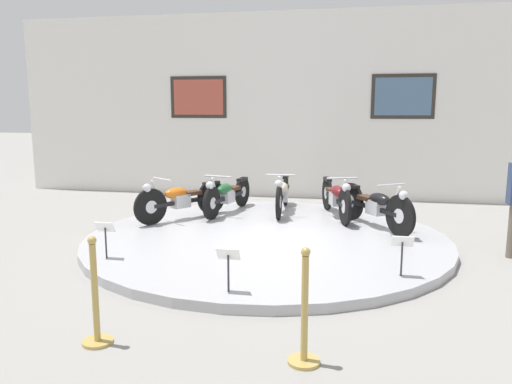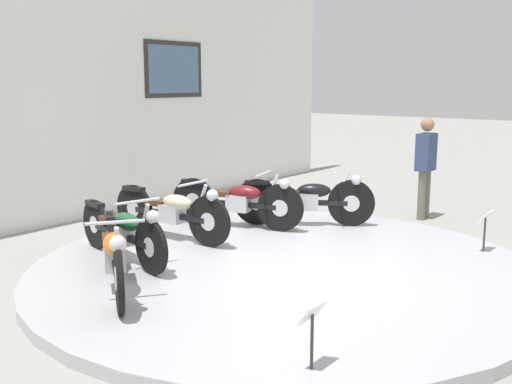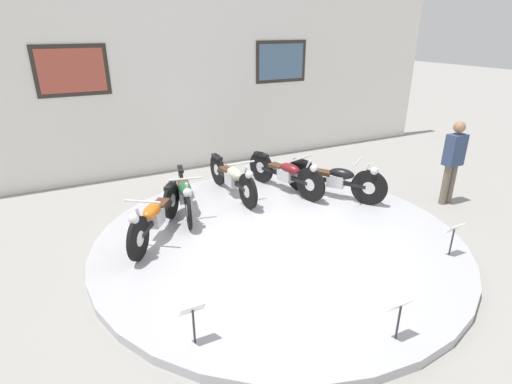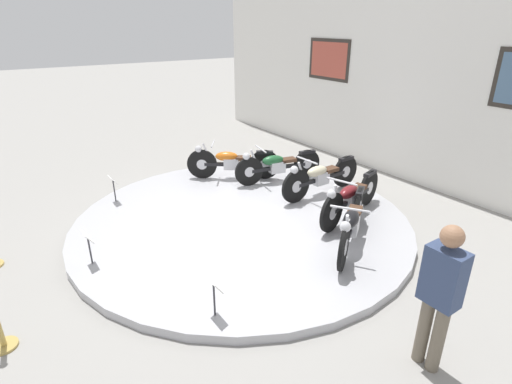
# 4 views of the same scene
# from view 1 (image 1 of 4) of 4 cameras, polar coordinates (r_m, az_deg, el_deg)

# --- Properties ---
(ground_plane) EXTENTS (60.00, 60.00, 0.00)m
(ground_plane) POSITION_cam_1_polar(r_m,az_deg,el_deg) (8.07, 1.21, -5.82)
(ground_plane) COLOR gray
(display_platform) EXTENTS (5.75, 5.75, 0.13)m
(display_platform) POSITION_cam_1_polar(r_m,az_deg,el_deg) (8.06, 1.21, -5.39)
(display_platform) COLOR #ADADB2
(display_platform) RESTS_ON ground_plane
(back_wall) EXTENTS (14.00, 0.22, 4.35)m
(back_wall) POSITION_cam_1_polar(r_m,az_deg,el_deg) (12.01, 4.73, 9.75)
(back_wall) COLOR white
(back_wall) RESTS_ON ground_plane
(motorcycle_orange) EXTENTS (1.20, 1.66, 0.80)m
(motorcycle_orange) POSITION_cam_1_polar(r_m,az_deg,el_deg) (9.18, -8.61, -0.75)
(motorcycle_orange) COLOR black
(motorcycle_orange) RESTS_ON display_platform
(motorcycle_green) EXTENTS (0.59, 1.93, 0.78)m
(motorcycle_green) POSITION_cam_1_polar(r_m,az_deg,el_deg) (9.65, -3.34, -0.22)
(motorcycle_green) COLOR black
(motorcycle_green) RESTS_ON display_platform
(motorcycle_cream) EXTENTS (0.54, 2.00, 0.80)m
(motorcycle_cream) POSITION_cam_1_polar(r_m,az_deg,el_deg) (9.71, 3.03, -0.06)
(motorcycle_cream) COLOR black
(motorcycle_cream) RESTS_ON display_platform
(motorcycle_maroon) EXTENTS (0.68, 1.95, 0.81)m
(motorcycle_maroon) POSITION_cam_1_polar(r_m,az_deg,el_deg) (9.36, 9.13, -0.50)
(motorcycle_maroon) COLOR black
(motorcycle_maroon) RESTS_ON display_platform
(motorcycle_black) EXTENTS (1.18, 1.70, 0.81)m
(motorcycle_black) POSITION_cam_1_polar(r_m,az_deg,el_deg) (8.67, 13.52, -1.44)
(motorcycle_black) COLOR black
(motorcycle_black) RESTS_ON display_platform
(info_placard_front_left) EXTENTS (0.26, 0.11, 0.51)m
(info_placard_front_left) POSITION_cam_1_polar(r_m,az_deg,el_deg) (7.06, -16.84, -4.38)
(info_placard_front_left) COLOR #333338
(info_placard_front_left) RESTS_ON display_platform
(info_placard_front_centre) EXTENTS (0.26, 0.11, 0.51)m
(info_placard_front_centre) POSITION_cam_1_polar(r_m,az_deg,el_deg) (5.56, -3.19, -7.76)
(info_placard_front_centre) COLOR #333338
(info_placard_front_centre) RESTS_ON display_platform
(info_placard_front_right) EXTENTS (0.26, 0.11, 0.51)m
(info_placard_front_right) POSITION_cam_1_polar(r_m,az_deg,el_deg) (6.31, 16.38, -6.03)
(info_placard_front_right) COLOR #333338
(info_placard_front_right) RESTS_ON display_platform
(stanchion_post_left_of_entry) EXTENTS (0.28, 0.28, 1.02)m
(stanchion_post_left_of_entry) POSITION_cam_1_polar(r_m,az_deg,el_deg) (4.91, -17.84, -12.51)
(stanchion_post_left_of_entry) COLOR tan
(stanchion_post_left_of_entry) RESTS_ON ground_plane
(stanchion_post_right_of_entry) EXTENTS (0.28, 0.28, 1.02)m
(stanchion_post_right_of_entry) POSITION_cam_1_polar(r_m,az_deg,el_deg) (4.37, 5.55, -14.90)
(stanchion_post_right_of_entry) COLOR tan
(stanchion_post_right_of_entry) RESTS_ON ground_plane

